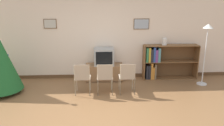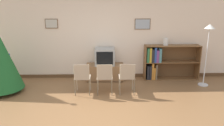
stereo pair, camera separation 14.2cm
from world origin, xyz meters
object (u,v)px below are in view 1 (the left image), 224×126
(folding_chair_center, at_px, (105,77))
(folding_chair_right, at_px, (127,76))
(vase, at_px, (165,41))
(standing_lamp, at_px, (207,39))
(bookshelf, at_px, (161,62))
(television, at_px, (104,56))
(folding_chair_left, at_px, (82,77))
(tv_console, at_px, (104,72))

(folding_chair_center, bearing_deg, folding_chair_right, 0.00)
(vase, distance_m, standing_lamp, 1.17)
(folding_chair_right, distance_m, bookshelf, 1.63)
(television, height_order, folding_chair_left, television)
(television, distance_m, folding_chair_left, 1.22)
(standing_lamp, bearing_deg, folding_chair_center, -168.94)
(vase, height_order, standing_lamp, standing_lamp)
(television, bearing_deg, bookshelf, 2.68)
(tv_console, bearing_deg, standing_lamp, -10.19)
(tv_console, distance_m, vase, 2.04)
(bookshelf, bearing_deg, television, -177.32)
(television, distance_m, standing_lamp, 2.91)
(television, xyz_separation_m, vase, (1.82, 0.10, 0.42))
(television, distance_m, folding_chair_right, 1.22)
(tv_console, distance_m, television, 0.49)
(folding_chair_center, relative_size, folding_chair_right, 1.00)
(folding_chair_center, height_order, standing_lamp, standing_lamp)
(television, bearing_deg, standing_lamp, -10.13)
(tv_console, distance_m, bookshelf, 1.76)
(tv_console, bearing_deg, folding_chair_right, -61.74)
(vase, bearing_deg, folding_chair_center, -147.63)
(standing_lamp, bearing_deg, folding_chair_left, -170.76)
(vase, bearing_deg, folding_chair_right, -137.37)
(tv_console, distance_m, folding_chair_left, 1.22)
(folding_chair_center, relative_size, standing_lamp, 0.47)
(tv_console, height_order, bookshelf, bookshelf)
(folding_chair_center, bearing_deg, television, 90.00)
(folding_chair_center, height_order, bookshelf, bookshelf)
(folding_chair_left, bearing_deg, folding_chair_center, 0.00)
(bookshelf, relative_size, vase, 7.65)
(television, relative_size, folding_chair_left, 0.70)
(tv_console, height_order, folding_chair_right, folding_chair_right)
(television, xyz_separation_m, bookshelf, (1.73, 0.08, -0.21))
(folding_chair_left, height_order, folding_chair_center, same)
(bookshelf, height_order, vase, vase)
(bookshelf, relative_size, standing_lamp, 0.96)
(folding_chair_center, distance_m, bookshelf, 2.07)
(folding_chair_right, distance_m, standing_lamp, 2.46)
(tv_console, distance_m, folding_chair_right, 1.22)
(tv_console, height_order, folding_chair_center, folding_chair_center)
(folding_chair_right, bearing_deg, vase, 42.63)
(television, distance_m, vase, 1.87)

